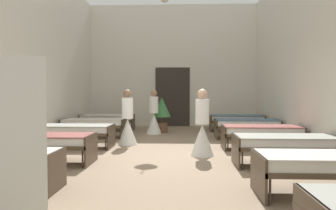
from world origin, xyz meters
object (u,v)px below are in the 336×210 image
Objects in this scene: bed_right_row_5 at (236,119)px; nurse_mid_aisle at (154,118)px; bed_left_row_4 at (94,123)px; bed_left_row_3 at (75,130)px; bed_left_row_2 at (44,141)px; bed_right_row_2 at (285,143)px; bed_right_row_1 at (329,164)px; nurse_near_aisle at (128,125)px; bed_right_row_3 at (261,131)px; bed_right_row_4 at (247,124)px; bed_left_row_5 at (108,118)px; nurse_far_aisle at (202,132)px; potted_plant at (162,110)px.

bed_right_row_5 is 3.03m from nurse_mid_aisle.
bed_left_row_3 is at bearing -90.00° from bed_left_row_4.
bed_left_row_2 is 4.66m from bed_right_row_2.
nurse_near_aisle is at bearing 129.39° from bed_right_row_1.
bed_left_row_3 is at bearing 180.00° from bed_right_row_3.
bed_right_row_2 and bed_right_row_5 have the same top height.
nurse_mid_aisle reaches higher than bed_right_row_4.
bed_left_row_5 is 5.54m from nurse_far_aisle.
bed_left_row_3 is 3.77m from potted_plant.
bed_right_row_1 and bed_left_row_4 have the same top height.
bed_left_row_2 is 5.47m from bed_left_row_5.
bed_right_row_5 is (4.66, 3.64, 0.00)m from bed_left_row_3.
bed_right_row_2 is 1.77m from nurse_far_aisle.
bed_right_row_5 is 4.63m from nurse_near_aisle.
potted_plant is (2.01, 3.17, 0.33)m from bed_left_row_3.
bed_right_row_3 is 5.92m from bed_left_row_5.
nurse_far_aisle reaches higher than bed_right_row_2.
nurse_far_aisle reaches higher than bed_left_row_3.
nurse_near_aisle is 1.00× the size of nurse_far_aisle.
bed_right_row_5 is at bearing 0.00° from bed_left_row_5.
bed_right_row_3 is at bearing -0.97° from nurse_mid_aisle.
nurse_mid_aisle is 1.21× the size of potted_plant.
bed_right_row_1 is 1.00× the size of bed_left_row_4.
bed_right_row_4 is 1.28× the size of nurse_mid_aisle.
bed_left_row_2 is 1.28× the size of nurse_near_aisle.
bed_left_row_3 is 5.00m from bed_right_row_4.
nurse_far_aisle is (-1.51, -2.73, 0.09)m from bed_right_row_4.
nurse_mid_aisle reaches higher than bed_right_row_5.
bed_right_row_1 and bed_left_row_2 have the same top height.
bed_right_row_1 and bed_right_row_3 have the same top height.
bed_right_row_5 is at bearing 38.03° from bed_left_row_3.
nurse_mid_aisle is (-2.89, 6.40, 0.09)m from bed_right_row_1.
nurse_mid_aisle reaches higher than bed_left_row_4.
bed_left_row_5 is 4.66m from bed_right_row_5.
nurse_far_aisle reaches higher than bed_right_row_4.
bed_left_row_5 is at bearing 90.00° from bed_left_row_4.
bed_right_row_1 is 8.65m from bed_left_row_5.
potted_plant reaches higher than bed_right_row_1.
bed_left_row_2 is at bearing -90.00° from bed_left_row_4.
nurse_far_aisle is (-1.51, -4.56, 0.09)m from bed_right_row_5.
bed_left_row_3 is at bearing 106.85° from nurse_far_aisle.
nurse_near_aisle and nurse_far_aisle have the same top height.
bed_left_row_4 and bed_right_row_5 have the same top height.
bed_right_row_3 and bed_left_row_4 have the same top height.
nurse_near_aisle is at bearing -46.48° from bed_left_row_4.
nurse_far_aisle is at bearing 16.15° from bed_left_row_2.
bed_right_row_1 is 3.64m from bed_right_row_3.
bed_right_row_1 is 5.36m from nurse_near_aisle.
bed_right_row_4 is at bearing 90.00° from bed_right_row_2.
bed_left_row_4 is 1.00× the size of bed_right_row_5.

